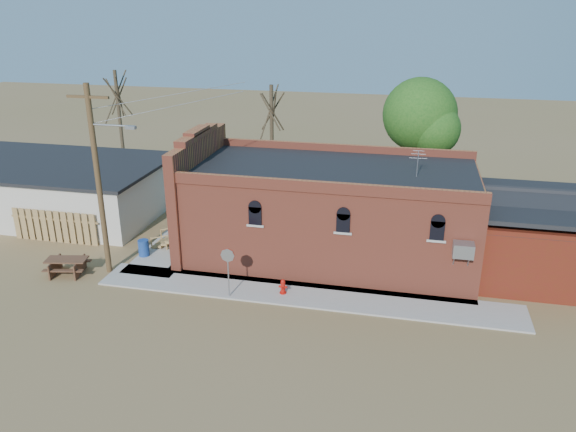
% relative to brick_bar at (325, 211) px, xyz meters
% --- Properties ---
extents(ground, '(120.00, 120.00, 0.00)m').
position_rel_brick_bar_xyz_m(ground, '(-1.64, -5.49, -2.34)').
color(ground, olive).
rests_on(ground, ground).
extents(sidewalk_south, '(19.00, 2.20, 0.08)m').
position_rel_brick_bar_xyz_m(sidewalk_south, '(-0.14, -4.59, -2.30)').
color(sidewalk_south, '#9E9991').
rests_on(sidewalk_south, ground).
extents(sidewalk_west, '(2.60, 10.00, 0.08)m').
position_rel_brick_bar_xyz_m(sidewalk_west, '(-7.94, 0.51, -2.30)').
color(sidewalk_west, '#9E9991').
rests_on(sidewalk_west, ground).
extents(brick_bar, '(16.40, 7.97, 6.30)m').
position_rel_brick_bar_xyz_m(brick_bar, '(0.00, 0.00, 0.00)').
color(brick_bar, '#AF4B35').
rests_on(brick_bar, ground).
extents(red_shed, '(5.40, 6.40, 4.30)m').
position_rel_brick_bar_xyz_m(red_shed, '(9.86, 0.01, -0.07)').
color(red_shed, '#59200F').
rests_on(red_shed, ground).
extents(storage_building, '(20.40, 8.40, 3.17)m').
position_rel_brick_bar_xyz_m(storage_building, '(-20.64, 2.51, -0.74)').
color(storage_building, beige).
rests_on(storage_building, ground).
extents(wood_fence, '(5.20, 0.10, 1.80)m').
position_rel_brick_bar_xyz_m(wood_fence, '(-14.44, -1.69, -1.44)').
color(wood_fence, olive).
rests_on(wood_fence, ground).
extents(utility_pole, '(3.12, 0.26, 9.00)m').
position_rel_brick_bar_xyz_m(utility_pole, '(-9.79, -4.29, 2.43)').
color(utility_pole, '#49311D').
rests_on(utility_pole, ground).
extents(tree_bare_near, '(2.80, 2.80, 7.65)m').
position_rel_brick_bar_xyz_m(tree_bare_near, '(-4.64, 7.51, 3.62)').
color(tree_bare_near, '#483D29').
rests_on(tree_bare_near, ground).
extents(tree_bare_far, '(2.80, 2.80, 8.16)m').
position_rel_brick_bar_xyz_m(tree_bare_far, '(-15.64, 8.51, 4.02)').
color(tree_bare_far, '#483D29').
rests_on(tree_bare_far, ground).
extents(tree_leafy, '(4.40, 4.40, 8.15)m').
position_rel_brick_bar_xyz_m(tree_leafy, '(4.36, 8.01, 3.59)').
color(tree_leafy, '#483D29').
rests_on(tree_leafy, ground).
extents(fire_hydrant, '(0.40, 0.39, 0.69)m').
position_rel_brick_bar_xyz_m(fire_hydrant, '(-1.08, -4.74, -1.92)').
color(fire_hydrant, '#B5110A').
rests_on(fire_hydrant, sidewalk_south).
extents(stop_sign, '(0.62, 0.08, 2.29)m').
position_rel_brick_bar_xyz_m(stop_sign, '(-3.34, -5.49, -0.50)').
color(stop_sign, gray).
rests_on(stop_sign, sidewalk_south).
extents(trash_barrel, '(0.56, 0.56, 0.84)m').
position_rel_brick_bar_xyz_m(trash_barrel, '(-8.93, -2.40, -1.84)').
color(trash_barrel, navy).
rests_on(trash_barrel, sidewalk_west).
extents(picnic_table, '(2.16, 1.79, 0.80)m').
position_rel_brick_bar_xyz_m(picnic_table, '(-11.63, -4.99, -1.82)').
color(picnic_table, '#543321').
rests_on(picnic_table, ground).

